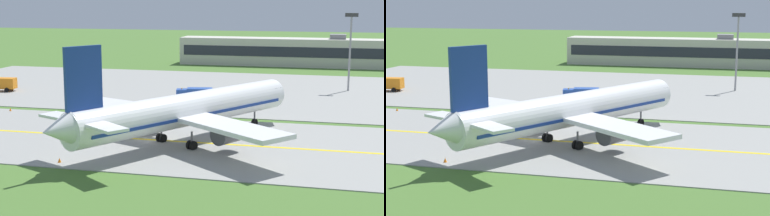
% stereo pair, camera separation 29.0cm
% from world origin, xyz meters
% --- Properties ---
extents(ground_plane, '(500.00, 500.00, 0.00)m').
position_xyz_m(ground_plane, '(0.00, 0.00, 0.00)').
color(ground_plane, '#47702D').
extents(taxiway_strip, '(240.00, 28.00, 0.10)m').
position_xyz_m(taxiway_strip, '(0.00, 0.00, 0.05)').
color(taxiway_strip, gray).
rests_on(taxiway_strip, ground).
extents(apron_pad, '(140.00, 52.00, 0.10)m').
position_xyz_m(apron_pad, '(10.00, 42.00, 0.05)').
color(apron_pad, gray).
rests_on(apron_pad, ground).
extents(taxiway_centreline, '(220.00, 0.60, 0.01)m').
position_xyz_m(taxiway_centreline, '(0.00, 0.00, 0.11)').
color(taxiway_centreline, yellow).
rests_on(taxiway_centreline, taxiway_strip).
extents(airplane_lead, '(29.94, 35.98, 12.70)m').
position_xyz_m(airplane_lead, '(4.72, -0.61, 4.13)').
color(airplane_lead, white).
rests_on(airplane_lead, ground).
extents(service_truck_baggage, '(6.23, 2.99, 2.60)m').
position_xyz_m(service_truck_baggage, '(-39.62, 29.97, 1.53)').
color(service_truck_baggage, orange).
rests_on(service_truck_baggage, ground).
extents(service_truck_fuel, '(6.28, 3.24, 2.60)m').
position_xyz_m(service_truck_fuel, '(-0.83, 26.61, 1.53)').
color(service_truck_fuel, '#264CA5').
rests_on(service_truck_fuel, ground).
extents(terminal_building, '(58.37, 8.27, 8.36)m').
position_xyz_m(terminal_building, '(10.24, 87.12, 3.60)').
color(terminal_building, beige).
rests_on(terminal_building, ground).
extents(apron_light_mast, '(2.40, 0.50, 14.70)m').
position_xyz_m(apron_light_mast, '(24.29, 46.60, 9.33)').
color(apron_light_mast, gray).
rests_on(apron_light_mast, ground).
extents(traffic_cone_near_edge, '(0.44, 0.44, 0.60)m').
position_xyz_m(traffic_cone_near_edge, '(2.33, 11.77, 0.30)').
color(traffic_cone_near_edge, orange).
rests_on(traffic_cone_near_edge, ground).
extents(traffic_cone_mid_edge, '(0.44, 0.44, 0.60)m').
position_xyz_m(traffic_cone_mid_edge, '(-26.99, 12.54, 0.30)').
color(traffic_cone_mid_edge, orange).
rests_on(traffic_cone_mid_edge, ground).
extents(traffic_cone_far_edge, '(0.44, 0.44, 0.60)m').
position_xyz_m(traffic_cone_far_edge, '(-6.14, -12.10, 0.30)').
color(traffic_cone_far_edge, orange).
rests_on(traffic_cone_far_edge, ground).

